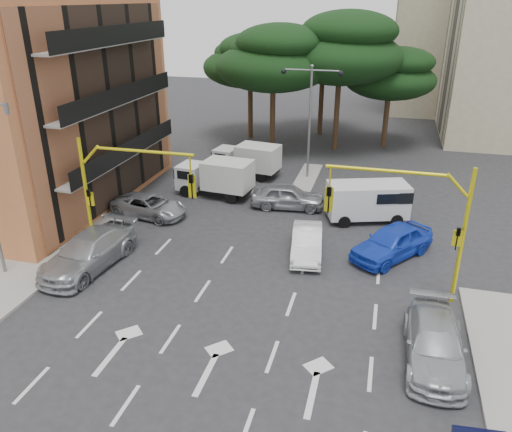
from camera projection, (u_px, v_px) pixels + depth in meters
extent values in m
plane|color=#28282B|center=(246.00, 297.00, 21.67)|extent=(120.00, 120.00, 0.00)
cube|color=gray|center=(307.00, 178.00, 35.79)|extent=(1.40, 6.00, 0.15)
cube|color=black|center=(110.00, 110.00, 28.79)|extent=(0.12, 14.72, 11.20)
cube|color=black|center=(452.00, 39.00, 44.20)|extent=(0.12, 11.04, 16.20)
cube|color=tan|center=(471.00, 36.00, 54.29)|extent=(16.00, 12.00, 16.00)
cube|color=black|center=(394.00, 40.00, 56.39)|extent=(0.12, 11.04, 14.20)
cylinder|color=#382616|center=(272.00, 122.00, 41.07)|extent=(0.44, 0.44, 4.95)
ellipsoid|color=black|center=(273.00, 67.00, 39.27)|extent=(9.15, 9.15, 3.87)
ellipsoid|color=black|center=(280.00, 42.00, 38.02)|extent=(6.86, 6.86, 2.86)
ellipsoid|color=black|center=(268.00, 48.00, 39.12)|extent=(6.07, 6.07, 2.64)
cylinder|color=#382616|center=(336.00, 118.00, 41.57)|extent=(0.44, 0.44, 5.40)
ellipsoid|color=black|center=(340.00, 57.00, 39.61)|extent=(9.98, 9.98, 4.22)
ellipsoid|color=black|center=(349.00, 30.00, 38.29)|extent=(7.49, 7.49, 3.12)
ellipsoid|color=black|center=(336.00, 38.00, 39.41)|extent=(6.62, 6.62, 2.88)
cylinder|color=#382616|center=(250.00, 113.00, 45.40)|extent=(0.44, 0.44, 4.50)
ellipsoid|color=black|center=(250.00, 67.00, 43.77)|extent=(8.32, 8.32, 3.52)
ellipsoid|color=black|center=(256.00, 47.00, 42.59)|extent=(6.24, 6.24, 2.60)
ellipsoid|color=black|center=(246.00, 52.00, 43.67)|extent=(5.52, 5.52, 2.40)
cylinder|color=#382616|center=(385.00, 124.00, 42.67)|extent=(0.44, 0.44, 4.05)
ellipsoid|color=black|center=(390.00, 80.00, 41.20)|extent=(7.49, 7.49, 3.17)
ellipsoid|color=black|center=(400.00, 61.00, 40.09)|extent=(5.62, 5.62, 2.34)
ellipsoid|color=black|center=(385.00, 66.00, 41.15)|extent=(4.97, 4.97, 2.16)
cylinder|color=#382616|center=(321.00, 108.00, 46.55)|extent=(0.44, 0.44, 4.95)
ellipsoid|color=black|center=(323.00, 58.00, 44.76)|extent=(9.15, 9.15, 3.87)
ellipsoid|color=black|center=(331.00, 36.00, 43.51)|extent=(6.86, 6.86, 2.86)
ellipsoid|color=black|center=(319.00, 42.00, 44.61)|extent=(6.07, 6.07, 2.64)
cylinder|color=yellow|center=(463.00, 238.00, 20.21)|extent=(0.18, 0.18, 6.00)
cylinder|color=yellow|center=(457.00, 185.00, 19.43)|extent=(0.95, 0.14, 0.95)
cylinder|color=yellow|center=(386.00, 171.00, 19.93)|extent=(4.80, 0.14, 0.14)
cylinder|color=yellow|center=(330.00, 177.00, 20.63)|extent=(0.08, 0.08, 0.90)
imported|color=black|center=(329.00, 200.00, 21.06)|extent=(0.20, 0.24, 1.20)
cube|color=yellow|center=(329.00, 199.00, 21.13)|extent=(0.36, 0.06, 1.10)
imported|color=black|center=(457.00, 239.00, 20.12)|extent=(0.16, 0.20, 1.00)
cube|color=yellow|center=(457.00, 238.00, 20.21)|extent=(0.35, 0.08, 0.70)
cylinder|color=yellow|center=(87.00, 198.00, 24.26)|extent=(0.18, 0.18, 6.00)
cylinder|color=yellow|center=(91.00, 154.00, 23.22)|extent=(0.95, 0.14, 0.95)
cylinder|color=yellow|center=(144.00, 151.00, 22.43)|extent=(4.80, 0.14, 0.14)
cylinder|color=yellow|center=(190.00, 165.00, 22.09)|extent=(0.08, 0.08, 0.90)
imported|color=black|center=(191.00, 187.00, 22.52)|extent=(0.20, 0.24, 1.20)
cube|color=yellow|center=(192.00, 186.00, 22.59)|extent=(0.36, 0.06, 1.10)
imported|color=black|center=(89.00, 200.00, 24.07)|extent=(0.16, 0.20, 1.00)
cube|color=yellow|center=(90.00, 199.00, 24.16)|extent=(0.35, 0.08, 0.70)
cylinder|color=slate|center=(6.00, 108.00, 19.86)|extent=(0.20, 0.20, 0.45)
cylinder|color=slate|center=(309.00, 125.00, 34.25)|extent=(0.16, 0.16, 7.50)
cylinder|color=slate|center=(298.00, 70.00, 32.99)|extent=(1.80, 0.10, 0.10)
sphere|color=black|center=(284.00, 71.00, 33.28)|extent=(0.36, 0.36, 0.36)
cylinder|color=slate|center=(326.00, 71.00, 32.56)|extent=(1.80, 0.10, 0.10)
sphere|color=black|center=(341.00, 74.00, 32.39)|extent=(0.36, 0.36, 0.36)
sphere|color=slate|center=(312.00, 66.00, 32.67)|extent=(0.24, 0.24, 0.24)
imported|color=white|center=(307.00, 242.00, 24.99)|extent=(2.03, 4.35, 1.38)
imported|color=blue|center=(392.00, 242.00, 24.74)|extent=(4.42, 5.00, 1.64)
imported|color=#989B9F|center=(88.00, 252.00, 23.78)|extent=(2.91, 5.90, 1.65)
imported|color=#919398|center=(149.00, 206.00, 29.48)|extent=(4.88, 2.84, 1.28)
imported|color=#95979D|center=(288.00, 196.00, 30.56)|extent=(4.66, 2.30, 1.53)
imported|color=#A3A7AB|center=(435.00, 343.00, 17.66)|extent=(2.08, 5.00, 1.44)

